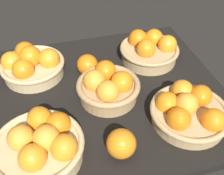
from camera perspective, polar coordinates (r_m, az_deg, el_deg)
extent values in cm
cube|color=black|center=(94.25, -1.93, -1.80)|extent=(84.00, 72.00, 3.00)
cylinder|color=tan|center=(86.20, 15.91, -5.76)|extent=(22.47, 22.47, 4.20)
torus|color=tan|center=(84.71, 16.18, -4.80)|extent=(24.17, 24.17, 1.70)
sphere|color=#F49E33|center=(82.95, 15.47, -3.40)|extent=(7.02, 7.02, 7.02)
sphere|color=orange|center=(82.29, 20.69, -6.52)|extent=(7.02, 7.02, 7.02)
sphere|color=orange|center=(79.54, 13.95, -6.51)|extent=(7.02, 7.02, 7.02)
sphere|color=orange|center=(83.71, 11.58, -3.23)|extent=(7.02, 7.02, 7.02)
sphere|color=orange|center=(87.57, 18.27, -1.68)|extent=(7.02, 7.02, 7.02)
sphere|color=orange|center=(88.40, 14.63, -0.63)|extent=(7.02, 7.02, 7.02)
cylinder|color=tan|center=(76.46, -15.08, -12.90)|extent=(22.82, 22.82, 5.79)
torus|color=tan|center=(74.17, -15.48, -11.60)|extent=(24.50, 24.50, 1.68)
sphere|color=#F49E33|center=(74.53, -18.73, -10.12)|extent=(7.06, 7.06, 7.06)
sphere|color=orange|center=(75.79, -11.28, -7.66)|extent=(7.06, 7.06, 7.06)
sphere|color=orange|center=(78.26, -15.07, -6.44)|extent=(7.06, 7.06, 7.06)
sphere|color=orange|center=(70.18, -16.50, -14.12)|extent=(7.06, 7.06, 7.06)
sphere|color=#F49E33|center=(72.25, -13.70, -10.32)|extent=(7.06, 7.06, 7.06)
sphere|color=orange|center=(70.08, -10.06, -12.43)|extent=(7.06, 7.06, 7.06)
cylinder|color=tan|center=(107.93, 7.81, 7.05)|extent=(21.42, 21.42, 5.06)
torus|color=tan|center=(106.51, 7.94, 8.17)|extent=(22.98, 22.98, 1.55)
sphere|color=orange|center=(108.34, 5.49, 10.27)|extent=(7.26, 7.26, 7.26)
sphere|color=orange|center=(110.58, 8.84, 10.32)|extent=(7.26, 7.26, 7.26)
sphere|color=orange|center=(102.53, 7.24, 8.18)|extent=(7.26, 7.26, 7.26)
sphere|color=orange|center=(106.97, 11.67, 8.92)|extent=(7.26, 7.26, 7.26)
cylinder|color=tan|center=(103.39, -16.26, 3.75)|extent=(21.47, 21.47, 4.90)
torus|color=tan|center=(101.96, -16.52, 4.83)|extent=(23.12, 23.12, 1.66)
sphere|color=orange|center=(99.69, -13.15, 5.94)|extent=(7.60, 7.60, 7.60)
sphere|color=orange|center=(100.46, -16.90, 6.39)|extent=(7.60, 7.60, 7.60)
sphere|color=orange|center=(106.50, -17.88, 7.22)|extent=(7.60, 7.60, 7.60)
sphere|color=orange|center=(103.63, -20.48, 5.11)|extent=(7.60, 7.60, 7.60)
sphere|color=orange|center=(97.35, -18.32, 3.63)|extent=(7.60, 7.60, 7.60)
cylinder|color=tan|center=(89.90, -0.78, -0.75)|extent=(19.16, 19.16, 5.37)
torus|color=tan|center=(88.09, -0.80, 0.53)|extent=(21.16, 21.16, 2.00)
sphere|color=#F49E33|center=(86.80, -3.77, 1.50)|extent=(7.29, 7.29, 7.29)
sphere|color=orange|center=(86.42, 2.13, 1.17)|extent=(7.29, 7.29, 7.29)
sphere|color=#F49E33|center=(83.50, -0.91, -0.90)|extent=(7.29, 7.29, 7.29)
sphere|color=orange|center=(91.36, -1.39, 3.56)|extent=(7.29, 7.29, 7.29)
sphere|color=orange|center=(73.90, 1.97, -11.80)|extent=(8.25, 8.25, 8.25)
sphere|color=orange|center=(99.41, -5.23, 4.82)|extent=(7.79, 7.79, 7.79)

